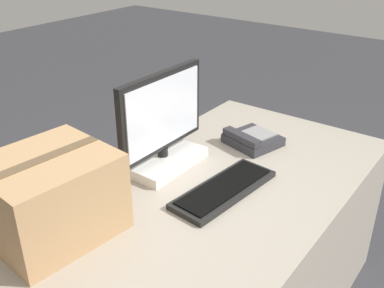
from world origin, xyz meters
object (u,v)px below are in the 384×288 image
object	(u,v)px
keyboard	(224,189)
desk_phone	(252,139)
monitor	(162,131)
cardboard_box	(50,196)

from	to	relation	value
keyboard	desk_phone	size ratio (longest dim) A/B	1.81
monitor	cardboard_box	size ratio (longest dim) A/B	1.13
monitor	keyboard	xyz separation A→B (m)	(-0.03, -0.32, -0.14)
keyboard	desk_phone	world-z (taller)	desk_phone
monitor	desk_phone	xyz separation A→B (m)	(0.39, -0.21, -0.13)
cardboard_box	keyboard	bearing A→B (deg)	-30.92
keyboard	cardboard_box	distance (m)	0.63
monitor	cardboard_box	xyz separation A→B (m)	(-0.56, -0.00, -0.02)
monitor	cardboard_box	distance (m)	0.56
cardboard_box	desk_phone	bearing A→B (deg)	-12.02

